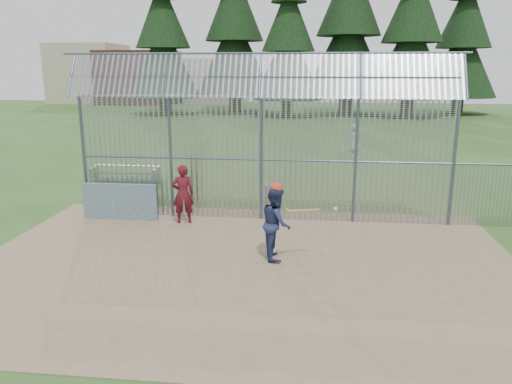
# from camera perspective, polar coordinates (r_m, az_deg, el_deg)

# --- Properties ---
(ground) EXTENTS (120.00, 120.00, 0.00)m
(ground) POSITION_cam_1_polar(r_m,az_deg,el_deg) (13.32, -0.98, -7.53)
(ground) COLOR #2D511E
(ground) RESTS_ON ground
(dirt_infield) EXTENTS (14.00, 10.00, 0.02)m
(dirt_infield) POSITION_cam_1_polar(r_m,az_deg,el_deg) (12.85, -1.27, -8.31)
(dirt_infield) COLOR #756047
(dirt_infield) RESTS_ON ground
(dugout_wall) EXTENTS (2.50, 0.12, 1.20)m
(dugout_wall) POSITION_cam_1_polar(r_m,az_deg,el_deg) (16.95, -15.29, -1.06)
(dugout_wall) COLOR #38566B
(dugout_wall) RESTS_ON dirt_infield
(batter) EXTENTS (0.87, 1.04, 1.91)m
(batter) POSITION_cam_1_polar(r_m,az_deg,el_deg) (12.97, 2.32, -3.58)
(batter) COLOR navy
(batter) RESTS_ON dirt_infield
(onlooker) EXTENTS (0.79, 0.63, 1.90)m
(onlooker) POSITION_cam_1_polar(r_m,az_deg,el_deg) (16.08, -8.35, -0.22)
(onlooker) COLOR maroon
(onlooker) RESTS_ON dirt_infield
(bg_kid_standing) EXTENTS (0.90, 0.68, 1.67)m
(bg_kid_standing) POSITION_cam_1_polar(r_m,az_deg,el_deg) (30.16, 11.20, 6.08)
(bg_kid_standing) COLOR gray
(bg_kid_standing) RESTS_ON ground
(batting_gear) EXTENTS (1.69, 0.53, 0.72)m
(batting_gear) POSITION_cam_1_polar(r_m,az_deg,el_deg) (12.70, 2.87, 0.05)
(batting_gear) COLOR red
(batting_gear) RESTS_ON ground
(trash_can) EXTENTS (0.56, 0.56, 0.82)m
(trash_can) POSITION_cam_1_polar(r_m,az_deg,el_deg) (18.32, 1.46, -0.21)
(trash_can) COLOR gray
(trash_can) RESTS_ON ground
(bleacher) EXTENTS (3.00, 0.95, 0.72)m
(bleacher) POSITION_cam_1_polar(r_m,az_deg,el_deg) (22.32, -14.74, 2.01)
(bleacher) COLOR slate
(bleacher) RESTS_ON ground
(backstop_fence) EXTENTS (20.09, 0.81, 5.30)m
(backstop_fence) POSITION_cam_1_polar(r_m,az_deg,el_deg) (15.91, 7.10, 4.78)
(backstop_fence) COLOR #47566B
(backstop_fence) RESTS_ON ground
(conifer_row) EXTENTS (38.48, 12.26, 20.20)m
(conifer_row) POSITION_cam_1_polar(r_m,az_deg,el_deg) (54.10, 7.23, 20.29)
(conifer_row) COLOR #332319
(conifer_row) RESTS_ON ground
(distant_buildings) EXTENTS (26.50, 10.50, 8.00)m
(distant_buildings) POSITION_cam_1_polar(r_m,az_deg,el_deg) (73.11, -13.68, 12.70)
(distant_buildings) COLOR brown
(distant_buildings) RESTS_ON ground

